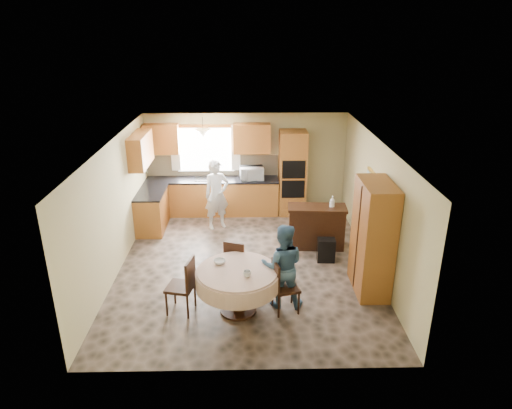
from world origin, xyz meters
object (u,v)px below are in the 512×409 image
object	(u,v)px
dining_table	(238,279)
person_dining	(283,266)
chair_left	(185,283)
oven_tower	(292,173)
chair_right	(281,284)
sideboard	(316,228)
person_sink	(217,195)
cupboard	(373,238)
chair_back	(236,261)

from	to	relation	value
dining_table	person_dining	size ratio (longest dim) A/B	0.92
dining_table	chair_left	world-z (taller)	chair_left
oven_tower	chair_right	bearing A→B (deg)	-97.60
sideboard	person_sink	xyz separation A→B (m)	(-2.18, 1.07, 0.38)
cupboard	oven_tower	bearing A→B (deg)	106.45
sideboard	chair_left	xyz separation A→B (m)	(-2.52, -2.35, 0.11)
chair_left	person_sink	distance (m)	3.44
chair_left	chair_right	xyz separation A→B (m)	(1.60, -0.02, -0.03)
person_dining	person_sink	bearing A→B (deg)	-63.73
sideboard	person_dining	distance (m)	2.37
chair_back	person_sink	distance (m)	2.69
oven_tower	chair_left	size ratio (longest dim) A/B	2.15
chair_back	chair_right	distance (m)	1.10
chair_back	oven_tower	bearing A→B (deg)	-91.16
chair_right	person_dining	bearing A→B (deg)	-22.35
oven_tower	sideboard	distance (m)	2.05
chair_right	person_dining	xyz separation A→B (m)	(0.03, 0.19, 0.23)
chair_left	person_sink	xyz separation A→B (m)	(0.34, 3.41, 0.28)
cupboard	person_dining	size ratio (longest dim) A/B	1.37
dining_table	chair_back	distance (m)	0.80
chair_right	person_dining	distance (m)	0.30
dining_table	person_sink	distance (m)	3.47
cupboard	dining_table	size ratio (longest dim) A/B	1.48
cupboard	chair_right	distance (m)	1.84
sideboard	dining_table	distance (m)	2.88
sideboard	person_dining	size ratio (longest dim) A/B	0.82
person_sink	cupboard	bearing A→B (deg)	-68.57
oven_tower	cupboard	bearing A→B (deg)	-73.55
sideboard	person_dining	xyz separation A→B (m)	(-0.89, -2.17, 0.31)
cupboard	person_sink	distance (m)	4.02
sideboard	chair_left	size ratio (longest dim) A/B	1.25
cupboard	sideboard	bearing A→B (deg)	112.94
person_sink	person_dining	bearing A→B (deg)	-93.14
chair_left	person_dining	xyz separation A→B (m)	(1.63, 0.18, 0.20)
chair_right	person_sink	world-z (taller)	person_sink
dining_table	person_dining	world-z (taller)	person_dining
chair_back	person_sink	bearing A→B (deg)	-59.49
sideboard	chair_right	distance (m)	2.54
sideboard	cupboard	size ratio (longest dim) A/B	0.60
oven_tower	dining_table	xyz separation A→B (m)	(-1.29, -4.28, -0.45)
chair_left	chair_back	xyz separation A→B (m)	(0.84, 0.78, -0.03)
sideboard	person_sink	distance (m)	2.46
oven_tower	chair_back	bearing A→B (deg)	-110.96
chair_back	person_dining	bearing A→B (deg)	162.49
cupboard	chair_back	distance (m)	2.46
person_sink	sideboard	bearing A→B (deg)	-50.93
cupboard	chair_back	xyz separation A→B (m)	(-2.40, 0.14, -0.50)
oven_tower	cupboard	distance (m)	3.78
person_sink	person_dining	distance (m)	3.48
dining_table	chair_right	distance (m)	0.73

